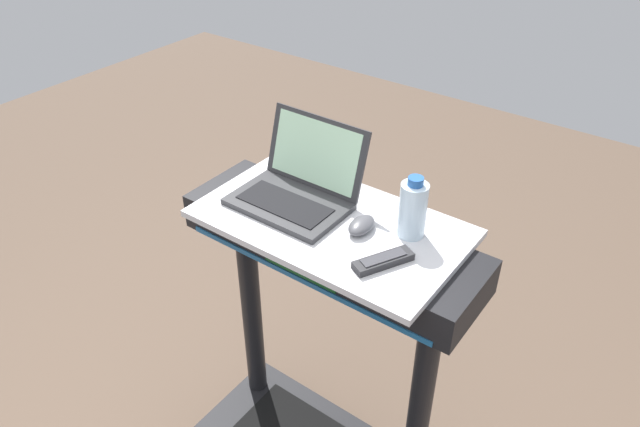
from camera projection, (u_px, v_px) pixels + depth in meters
desk_board at (331, 223)px, 1.69m from camera, size 0.75×0.43×0.02m
laptop at (297, 187)px, 1.74m from camera, size 0.33×0.28×0.22m
computer_mouse at (362, 225)px, 1.63m from camera, size 0.07×0.10×0.03m
water_bottle at (413, 209)px, 1.58m from camera, size 0.07×0.07×0.18m
tv_remote at (383, 261)px, 1.51m from camera, size 0.11×0.16×0.02m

